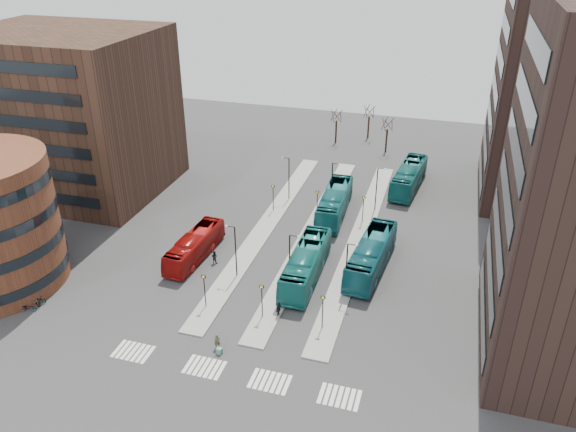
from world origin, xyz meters
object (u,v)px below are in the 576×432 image
(teal_bus_c, at_px, (371,255))
(traveller, at_px, (217,341))
(red_bus, at_px, (195,246))
(teal_bus_a, at_px, (306,264))
(commuter_a, at_px, (214,257))
(bicycle_near, at_px, (28,308))
(commuter_c, at_px, (308,288))
(teal_bus_b, at_px, (334,202))
(commuter_b, at_px, (279,310))
(bicycle_far, at_px, (36,300))
(suitcase, at_px, (219,351))
(teal_bus_d, at_px, (409,177))
(bicycle_mid, at_px, (35,302))

(teal_bus_c, distance_m, traveller, 20.43)
(red_bus, height_order, teal_bus_a, teal_bus_a)
(commuter_a, relative_size, bicycle_near, 0.93)
(teal_bus_a, relative_size, teal_bus_c, 0.98)
(teal_bus_a, height_order, commuter_c, teal_bus_a)
(teal_bus_b, xyz_separation_m, commuter_b, (-0.52, -22.78, -0.90))
(traveller, xyz_separation_m, commuter_c, (5.69, 10.41, 0.05))
(teal_bus_c, relative_size, commuter_a, 8.41)
(bicycle_far, bearing_deg, teal_bus_a, -82.82)
(suitcase, height_order, teal_bus_d, teal_bus_d)
(commuter_c, height_order, bicycle_near, commuter_c)
(teal_bus_c, xyz_separation_m, commuter_b, (-7.23, -11.13, -0.93))
(bicycle_far, bearing_deg, commuter_c, -89.11)
(teal_bus_c, bearing_deg, bicycle_mid, -147.09)
(teal_bus_c, xyz_separation_m, bicycle_near, (-31.32, -17.41, -1.36))
(traveller, bearing_deg, suitcase, -80.01)
(commuter_b, relative_size, bicycle_near, 1.05)
(commuter_a, relative_size, bicycle_far, 0.83)
(teal_bus_a, relative_size, traveller, 8.34)
(suitcase, distance_m, teal_bus_a, 14.66)
(bicycle_mid, bearing_deg, traveller, -80.21)
(teal_bus_c, bearing_deg, teal_bus_b, 125.11)
(teal_bus_b, bearing_deg, commuter_a, -126.17)
(suitcase, distance_m, bicycle_near, 20.59)
(suitcase, bearing_deg, bicycle_near, -172.40)
(teal_bus_c, distance_m, bicycle_near, 35.86)
(teal_bus_b, height_order, traveller, teal_bus_b)
(teal_bus_a, relative_size, teal_bus_b, 1.00)
(teal_bus_b, xyz_separation_m, bicycle_far, (-24.61, -27.85, -1.27))
(commuter_b, bearing_deg, bicycle_far, 111.33)
(commuter_b, bearing_deg, red_bus, 67.77)
(bicycle_mid, distance_m, bicycle_far, 0.27)
(teal_bus_a, height_order, teal_bus_b, teal_bus_b)
(teal_bus_c, height_order, commuter_a, teal_bus_c)
(suitcase, bearing_deg, teal_bus_a, 81.45)
(red_bus, bearing_deg, commuter_b, -28.53)
(teal_bus_b, distance_m, bicycle_near, 38.11)
(suitcase, relative_size, bicycle_mid, 0.38)
(suitcase, height_order, commuter_a, commuter_a)
(suitcase, height_order, teal_bus_b, teal_bus_b)
(commuter_a, bearing_deg, teal_bus_d, -118.53)
(traveller, bearing_deg, commuter_b, 31.42)
(suitcase, relative_size, commuter_b, 0.36)
(red_bus, xyz_separation_m, commuter_a, (2.57, -0.41, -0.73))
(commuter_c, height_order, bicycle_mid, commuter_c)
(teal_bus_a, bearing_deg, teal_bus_c, 29.59)
(teal_bus_b, relative_size, traveller, 8.36)
(teal_bus_a, height_order, commuter_a, teal_bus_a)
(red_bus, distance_m, teal_bus_a, 13.26)
(red_bus, relative_size, bicycle_far, 5.81)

